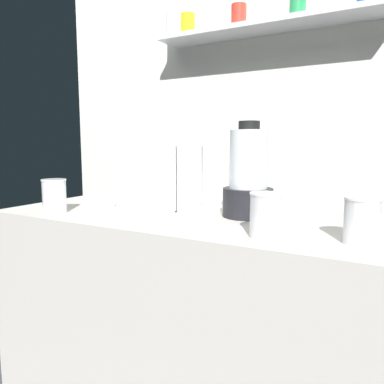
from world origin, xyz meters
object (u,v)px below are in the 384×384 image
blender_pitcher (248,179)px  juice_cup_mango_left (266,218)px  carrot_display_bin (159,187)px  juice_cup_beet_middle (362,224)px  juice_cup_orange_far_left (54,198)px

blender_pitcher → juice_cup_mango_left: 0.30m
carrot_display_bin → juice_cup_beet_middle: carrot_display_bin is taller
juice_cup_orange_far_left → juice_cup_mango_left: size_ratio=1.02×
juice_cup_orange_far_left → juice_cup_mango_left: juice_cup_orange_far_left is taller
juice_cup_mango_left → juice_cup_beet_middle: 0.24m
carrot_display_bin → juice_cup_orange_far_left: carrot_display_bin is taller
carrot_display_bin → juice_cup_orange_far_left: size_ratio=2.31×
blender_pitcher → carrot_display_bin: bearing=172.7°
juice_cup_orange_far_left → juice_cup_mango_left: 0.79m
blender_pitcher → juice_cup_mango_left: blender_pitcher is taller
juice_cup_orange_far_left → juice_cup_mango_left: (0.79, 0.02, -0.00)m
blender_pitcher → juice_cup_mango_left: size_ratio=2.69×
juice_cup_beet_middle → juice_cup_mango_left: bearing=-167.4°
juice_cup_mango_left → juice_cup_beet_middle: juice_cup_mango_left is taller
blender_pitcher → juice_cup_orange_far_left: 0.71m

